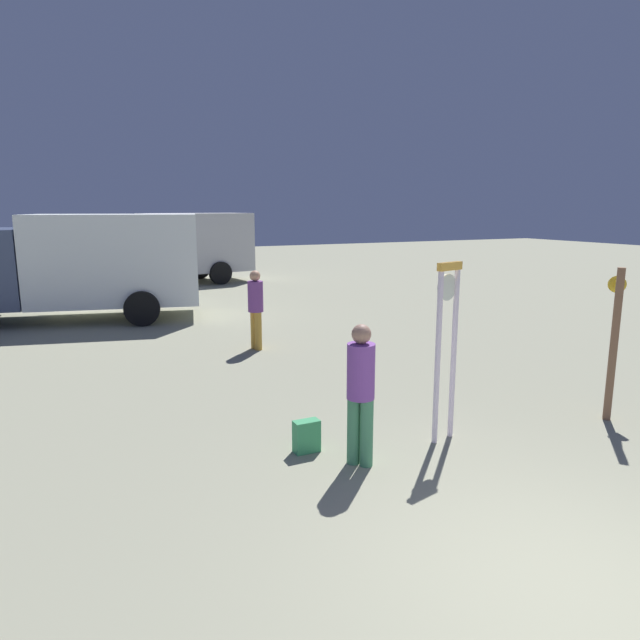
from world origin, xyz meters
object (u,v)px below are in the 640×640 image
backpack (306,436)px  box_truck_near (87,262)px  person_distant (256,306)px  box_truck_far (176,245)px  person_near_clock (361,388)px  standing_clock (446,337)px  arrow_sign (615,317)px

backpack → box_truck_near: (-1.76, 10.35, 1.36)m
backpack → person_distant: size_ratio=0.24×
person_distant → box_truck_far: size_ratio=0.26×
person_distant → box_truck_far: box_truck_far is taller
person_distant → box_truck_far: bearing=86.3°
box_truck_far → person_near_clock: bearing=-95.0°
backpack → standing_clock: bearing=-13.2°
person_distant → box_truck_far: (0.75, 11.52, 0.58)m
person_near_clock → backpack: 1.05m
person_near_clock → backpack: (-0.42, 0.60, -0.75)m
person_distant → arrow_sign: bearing=-60.3°
backpack → box_truck_far: 16.91m
person_near_clock → box_truck_near: size_ratio=0.26×
standing_clock → backpack: (-1.77, 0.42, -1.18)m
arrow_sign → person_distant: size_ratio=1.29×
person_near_clock → person_distant: 5.88m
box_truck_near → arrow_sign: bearing=-60.2°
standing_clock → person_distant: bearing=95.8°
person_near_clock → backpack: bearing=124.9°
backpack → box_truck_far: bearing=83.4°
backpack → box_truck_near: box_truck_near is taller
person_near_clock → box_truck_far: size_ratio=0.25×
box_truck_near → backpack: bearing=-80.4°
standing_clock → box_truck_near: (-3.53, 10.76, 0.19)m
arrow_sign → backpack: 4.78m
standing_clock → person_distant: standing_clock is taller
arrow_sign → person_near_clock: (-4.14, 0.09, -0.51)m
person_near_clock → box_truck_near: 11.18m
standing_clock → arrow_sign: size_ratio=1.06×
backpack → person_near_clock: bearing=-55.1°
arrow_sign → box_truck_far: bearing=98.6°
standing_clock → person_near_clock: (-1.35, -0.19, -0.43)m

